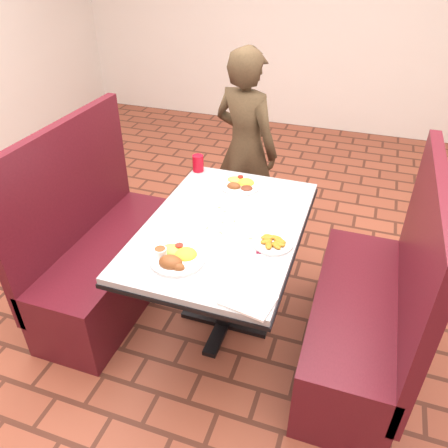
{
  "coord_description": "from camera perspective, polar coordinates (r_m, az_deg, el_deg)",
  "views": [
    {
      "loc": [
        0.62,
        -1.82,
        2.04
      ],
      "look_at": [
        0.0,
        0.0,
        0.75
      ],
      "focal_mm": 35.0,
      "sensor_mm": 36.0,
      "label": 1
    }
  ],
  "objects": [
    {
      "name": "knife_utensil",
      "position": [
        2.05,
        -5.5,
        -4.91
      ],
      "size": [
        0.1,
        0.16,
        0.0
      ],
      "primitive_type": "cube",
      "rotation": [
        0.0,
        0.0,
        0.5
      ],
      "color": "silver",
      "rests_on": "dining_table"
    },
    {
      "name": "spoon_utensil",
      "position": [
        2.14,
        5.5,
        -3.26
      ],
      "size": [
        0.06,
        0.12,
        0.0
      ],
      "primitive_type": "cube",
      "rotation": [
        0.0,
        0.0,
        0.42
      ],
      "color": "#BBBBC0",
      "rests_on": "dining_table"
    },
    {
      "name": "diner_person",
      "position": [
        3.23,
        2.81,
        9.77
      ],
      "size": [
        0.61,
        0.51,
        1.44
      ],
      "primitive_type": "imported",
      "rotation": [
        0.0,
        0.0,
        2.78
      ],
      "color": "brown",
      "rests_on": "ground"
    },
    {
      "name": "lettuce_shreds",
      "position": [
        2.35,
        1.4,
        0.61
      ],
      "size": [
        0.28,
        0.32,
        0.0
      ],
      "primitive_type": null,
      "color": "#93CE52",
      "rests_on": "dining_table"
    },
    {
      "name": "maroon_napkin",
      "position": [
        2.15,
        5.47,
        -3.21
      ],
      "size": [
        0.11,
        0.11,
        0.0
      ],
      "primitive_type": "cube",
      "rotation": [
        0.0,
        0.0,
        0.23
      ],
      "color": "maroon",
      "rests_on": "dining_table"
    },
    {
      "name": "red_tumbler",
      "position": [
        2.83,
        -3.41,
        7.93
      ],
      "size": [
        0.07,
        0.07,
        0.11
      ],
      "primitive_type": "cylinder",
      "color": "red",
      "rests_on": "dining_table"
    },
    {
      "name": "fork_utensil",
      "position": [
        2.06,
        -6.45,
        -4.75
      ],
      "size": [
        0.04,
        0.15,
        0.0
      ],
      "primitive_type": "cube",
      "rotation": [
        0.0,
        0.0,
        0.22
      ],
      "color": "#BDBDC1",
      "rests_on": "dining_table"
    },
    {
      "name": "dining_table",
      "position": [
        2.37,
        0.0,
        -1.93
      ],
      "size": [
        0.81,
        1.21,
        0.75
      ],
      "color": "#ACAEB1",
      "rests_on": "ground"
    },
    {
      "name": "far_dinner_plate",
      "position": [
        2.66,
        2.18,
        5.39
      ],
      "size": [
        0.25,
        0.25,
        0.06
      ],
      "rotation": [
        0.0,
        0.0,
        0.31
      ],
      "color": "white",
      "rests_on": "dining_table"
    },
    {
      "name": "near_dinner_plate",
      "position": [
        2.06,
        -6.3,
        -4.12
      ],
      "size": [
        0.26,
        0.26,
        0.08
      ],
      "rotation": [
        0.0,
        0.0,
        -0.29
      ],
      "color": "white",
      "rests_on": "dining_table"
    },
    {
      "name": "paper_napkin",
      "position": [
        1.85,
        3.17,
        -9.95
      ],
      "size": [
        0.24,
        0.19,
        0.01
      ],
      "primitive_type": "cube",
      "rotation": [
        0.0,
        0.0,
        -0.18
      ],
      "color": "white",
      "rests_on": "dining_table"
    },
    {
      "name": "booth_bench_left",
      "position": [
        2.87,
        -15.28,
        -4.09
      ],
      "size": [
        0.47,
        1.2,
        1.17
      ],
      "color": "#5B141E",
      "rests_on": "ground"
    },
    {
      "name": "plantain_plate",
      "position": [
        2.17,
        6.38,
        -2.4
      ],
      "size": [
        0.2,
        0.2,
        0.03
      ],
      "rotation": [
        0.0,
        0.0,
        -0.26
      ],
      "color": "white",
      "rests_on": "dining_table"
    },
    {
      "name": "booth_bench_right",
      "position": [
        2.5,
        17.94,
        -11.39
      ],
      "size": [
        0.47,
        1.2,
        1.17
      ],
      "color": "#5B141E",
      "rests_on": "ground"
    }
  ]
}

